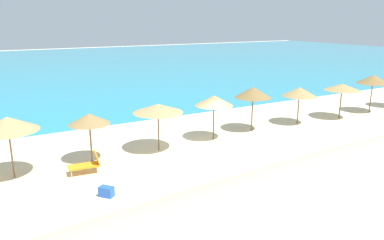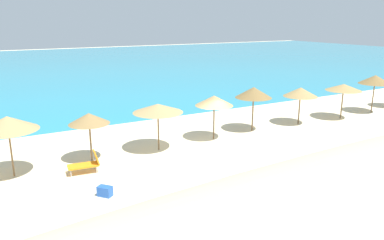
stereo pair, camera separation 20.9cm
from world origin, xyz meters
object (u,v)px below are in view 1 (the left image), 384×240
beach_umbrella_4 (158,108)px  lounge_chair_1 (87,164)px  beach_umbrella_3 (89,119)px  beach_umbrella_7 (299,92)px  beach_umbrella_2 (8,124)px  cooler_box (106,192)px  beach_umbrella_5 (214,101)px  beach_umbrella_6 (253,92)px  beach_umbrella_9 (373,79)px  beach_umbrella_8 (342,87)px

beach_umbrella_4 → lounge_chair_1: bearing=-163.3°
beach_umbrella_3 → beach_umbrella_7: size_ratio=0.98×
beach_umbrella_2 → beach_umbrella_7: bearing=1.0°
cooler_box → beach_umbrella_4: bearing=44.2°
beach_umbrella_3 → beach_umbrella_5: 7.23m
beach_umbrella_5 → lounge_chair_1: (-7.80, -1.43, -1.88)m
beach_umbrella_3 → beach_umbrella_6: beach_umbrella_6 is taller
beach_umbrella_3 → beach_umbrella_7: beach_umbrella_7 is taller
beach_umbrella_2 → beach_umbrella_5: bearing=1.4°
beach_umbrella_9 → lounge_chair_1: (-21.82, -1.21, -2.08)m
beach_umbrella_7 → beach_umbrella_2: bearing=-179.0°
beach_umbrella_7 → beach_umbrella_8: beach_umbrella_7 is taller
beach_umbrella_5 → beach_umbrella_9: size_ratio=0.92×
beach_umbrella_3 → beach_umbrella_4: bearing=-2.6°
beach_umbrella_3 → beach_umbrella_5: bearing=0.1°
beach_umbrella_9 → cooler_box: (-21.78, -3.97, -2.32)m
beach_umbrella_2 → lounge_chair_1: size_ratio=1.91×
beach_umbrella_2 → beach_umbrella_9: size_ratio=0.98×
beach_umbrella_2 → lounge_chair_1: 3.81m
beach_umbrella_2 → beach_umbrella_7: size_ratio=1.12×
beach_umbrella_4 → beach_umbrella_6: size_ratio=0.95×
beach_umbrella_3 → beach_umbrella_4: (3.60, -0.17, 0.15)m
beach_umbrella_8 → beach_umbrella_9: size_ratio=0.87×
beach_umbrella_7 → cooler_box: size_ratio=4.40×
beach_umbrella_6 → beach_umbrella_7: (3.72, -0.26, -0.27)m
beach_umbrella_7 → beach_umbrella_4: bearing=-178.7°
beach_umbrella_2 → beach_umbrella_3: bearing=4.1°
beach_umbrella_4 → beach_umbrella_5: beach_umbrella_5 is taller
beach_umbrella_4 → beach_umbrella_6: bearing=4.2°
beach_umbrella_8 → beach_umbrella_4: bearing=179.3°
beach_umbrella_2 → beach_umbrella_5: size_ratio=1.07×
beach_umbrella_9 → beach_umbrella_5: bearing=179.1°
beach_umbrella_7 → lounge_chair_1: size_ratio=1.71×
beach_umbrella_5 → lounge_chair_1: bearing=-169.6°
cooler_box → beach_umbrella_7: bearing=16.3°
beach_umbrella_4 → beach_umbrella_7: (10.43, 0.23, -0.13)m
beach_umbrella_4 → beach_umbrella_9: 17.65m
beach_umbrella_2 → beach_umbrella_4: 7.19m
beach_umbrella_4 → beach_umbrella_6: 6.73m
beach_umbrella_7 → beach_umbrella_9: (7.22, -0.28, 0.33)m
beach_umbrella_5 → beach_umbrella_9: 14.02m
beach_umbrella_7 → beach_umbrella_9: beach_umbrella_9 is taller
beach_umbrella_6 → beach_umbrella_9: (10.93, -0.53, 0.06)m
beach_umbrella_6 → beach_umbrella_9: 10.95m
lounge_chair_1 → beach_umbrella_6: bearing=-75.2°
beach_umbrella_2 → beach_umbrella_6: beach_umbrella_6 is taller
beach_umbrella_5 → beach_umbrella_6: bearing=5.8°
beach_umbrella_3 → lounge_chair_1: beach_umbrella_3 is taller
lounge_chair_1 → cooler_box: lounge_chair_1 is taller
beach_umbrella_2 → beach_umbrella_5: (10.81, 0.26, -0.15)m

